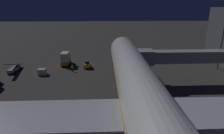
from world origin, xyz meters
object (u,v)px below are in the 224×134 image
object	(u,v)px
jet_bridge	(175,57)
baggage_container_near_belt	(42,72)
traffic_cone_nose_port	(129,66)
traffic_cone_nose_starboard	(113,67)
ground_crew_by_belt_loader	(113,62)
airliner_at_gate	(146,106)
catering_truck	(66,59)
ground_crew_marshaller_fwd	(72,68)
apron_floodlight_mast	(224,27)
belt_loader	(14,68)
baggage_tug_lead	(88,65)

from	to	relation	value
jet_bridge	baggage_container_near_belt	xyz separation A→B (m)	(30.36, -5.81, -5.05)
traffic_cone_nose_port	traffic_cone_nose_starboard	size ratio (longest dim) A/B	1.00
traffic_cone_nose_starboard	ground_crew_by_belt_loader	bearing A→B (deg)	-88.98
airliner_at_gate	catering_truck	xyz separation A→B (m)	(15.57, -34.20, -3.89)
ground_crew_marshaller_fwd	traffic_cone_nose_starboard	bearing A→B (deg)	-165.93
airliner_at_gate	ground_crew_marshaller_fwd	world-z (taller)	airliner_at_gate
airliner_at_gate	apron_floodlight_mast	distance (m)	38.82
jet_bridge	ground_crew_by_belt_loader	size ratio (longest dim) A/B	10.26
baggage_container_near_belt	belt_loader	bearing A→B (deg)	-18.93
baggage_container_near_belt	ground_crew_marshaller_fwd	bearing A→B (deg)	-163.31
traffic_cone_nose_starboard	belt_loader	bearing A→B (deg)	4.66
catering_truck	ground_crew_marshaller_fwd	distance (m)	6.49
baggage_tug_lead	traffic_cone_nose_starboard	world-z (taller)	baggage_tug_lead
apron_floodlight_mast	baggage_tug_lead	xyz separation A→B (m)	(34.65, -2.13, -10.25)
ground_crew_by_belt_loader	traffic_cone_nose_port	bearing A→B (deg)	159.56
ground_crew_marshaller_fwd	baggage_container_near_belt	bearing A→B (deg)	16.69
airliner_at_gate	baggage_tug_lead	bearing A→B (deg)	-73.51
jet_bridge	catering_truck	bearing A→B (deg)	-27.84
jet_bridge	catering_truck	size ratio (longest dim) A/B	3.97
catering_truck	traffic_cone_nose_port	bearing A→B (deg)	169.92
apron_floodlight_mast	catering_truck	distance (m)	42.43
traffic_cone_nose_starboard	baggage_container_near_belt	bearing A→B (deg)	15.12
baggage_tug_lead	traffic_cone_nose_starboard	size ratio (longest dim) A/B	4.10
airliner_at_gate	traffic_cone_nose_port	xyz separation A→B (m)	(-2.20, -31.04, -5.47)
belt_loader	ground_crew_by_belt_loader	xyz separation A→B (m)	(-25.53, -3.73, 0.18)
traffic_cone_nose_port	apron_floodlight_mast	bearing A→B (deg)	174.49
belt_loader	traffic_cone_nose_starboard	world-z (taller)	belt_loader
baggage_tug_lead	ground_crew_marshaller_fwd	world-z (taller)	baggage_tug_lead
traffic_cone_nose_starboard	airliner_at_gate	bearing A→B (deg)	94.05
jet_bridge	ground_crew_by_belt_loader	bearing A→B (deg)	-43.97
ground_crew_marshaller_fwd	traffic_cone_nose_port	distance (m)	15.33
apron_floodlight_mast	catering_truck	xyz separation A→B (m)	(41.07, -5.41, -9.17)
apron_floodlight_mast	baggage_tug_lead	size ratio (longest dim) A/B	8.48
belt_loader	airliner_at_gate	bearing A→B (deg)	133.79
baggage_tug_lead	jet_bridge	bearing A→B (deg)	151.91
catering_truck	traffic_cone_nose_starboard	size ratio (longest dim) A/B	8.78
baggage_container_near_belt	traffic_cone_nose_port	bearing A→B (deg)	-167.79
airliner_at_gate	belt_loader	distance (m)	40.42
belt_loader	traffic_cone_nose_port	xyz separation A→B (m)	(-29.96, -2.08, -0.57)
ground_crew_by_belt_loader	traffic_cone_nose_port	distance (m)	4.79
traffic_cone_nose_port	traffic_cone_nose_starboard	bearing A→B (deg)	0.00
apron_floodlight_mast	ground_crew_by_belt_loader	distance (m)	29.73
catering_truck	belt_loader	xyz separation A→B (m)	(12.19, 5.24, -1.01)
baggage_tug_lead	traffic_cone_nose_starboard	bearing A→B (deg)	-179.00
airliner_at_gate	ground_crew_marshaller_fwd	bearing A→B (deg)	-65.58
baggage_tug_lead	ground_crew_by_belt_loader	bearing A→B (deg)	-165.64
baggage_tug_lead	catering_truck	bearing A→B (deg)	-27.08
belt_loader	ground_crew_marshaller_fwd	distance (m)	14.90
baggage_container_near_belt	catering_truck	bearing A→B (deg)	-118.60
jet_bridge	ground_crew_marshaller_fwd	distance (m)	25.12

